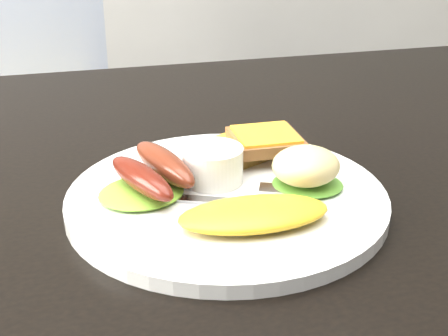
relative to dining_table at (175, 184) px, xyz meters
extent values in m
cube|color=black|center=(0.00, 0.00, 0.00)|extent=(1.20, 0.80, 0.04)
cube|color=tan|center=(-0.17, 1.15, -0.28)|extent=(0.51, 0.51, 0.05)
imported|color=navy|center=(-0.01, 0.68, -0.07)|extent=(0.52, 0.39, 1.33)
cylinder|color=white|center=(0.03, -0.09, 0.03)|extent=(0.29, 0.29, 0.01)
ellipsoid|color=#619627|center=(-0.04, -0.08, 0.04)|extent=(0.09, 0.09, 0.01)
ellipsoid|color=olive|center=(0.10, -0.10, 0.04)|extent=(0.08, 0.08, 0.01)
ellipsoid|color=yellow|center=(0.04, -0.16, 0.04)|extent=(0.13, 0.06, 0.02)
ellipsoid|color=maroon|center=(-0.04, -0.09, 0.05)|extent=(0.06, 0.10, 0.02)
ellipsoid|color=maroon|center=(-0.02, -0.06, 0.05)|extent=(0.06, 0.11, 0.03)
cylinder|color=white|center=(0.02, -0.07, 0.05)|extent=(0.07, 0.07, 0.03)
cube|color=olive|center=(0.06, -0.01, 0.04)|extent=(0.09, 0.09, 0.01)
cube|color=olive|center=(0.09, -0.03, 0.05)|extent=(0.07, 0.07, 0.01)
ellipsoid|color=beige|center=(0.10, -0.10, 0.06)|extent=(0.07, 0.07, 0.03)
cube|color=#ADAFB7|center=(-0.01, -0.10, 0.03)|extent=(0.13, 0.06, 0.00)
camera|label=1|loc=(-0.10, -0.58, 0.29)|focal=50.00mm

